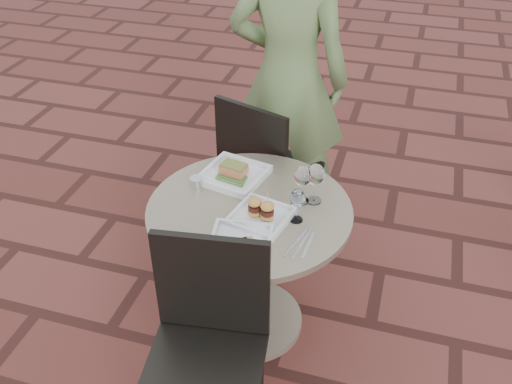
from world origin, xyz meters
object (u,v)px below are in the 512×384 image
(cafe_table, at_px, (250,250))
(diner, at_px, (288,79))
(chair_far, at_px, (262,162))
(chair_near, at_px, (208,333))
(plate_sliders, at_px, (261,214))
(plate_tuna, at_px, (240,242))
(plate_salmon, at_px, (234,174))

(cafe_table, xyz_separation_m, diner, (-0.07, 0.94, 0.43))
(chair_far, relative_size, chair_near, 1.00)
(chair_near, distance_m, diner, 1.54)
(cafe_table, xyz_separation_m, plate_sliders, (0.07, -0.06, 0.27))
(chair_far, bearing_deg, diner, -82.71)
(chair_far, xyz_separation_m, diner, (0.06, 0.30, 0.37))
(plate_tuna, bearing_deg, diner, 94.97)
(cafe_table, bearing_deg, chair_far, 101.09)
(plate_salmon, bearing_deg, cafe_table, -55.28)
(diner, xyz_separation_m, plate_salmon, (-0.07, -0.74, -0.17))
(plate_salmon, distance_m, plate_tuna, 0.48)
(cafe_table, distance_m, plate_tuna, 0.36)
(chair_far, bearing_deg, cafe_table, 119.88)
(plate_salmon, relative_size, plate_sliders, 1.16)
(chair_far, distance_m, diner, 0.48)
(chair_near, relative_size, diner, 0.51)
(chair_near, bearing_deg, chair_far, 88.35)
(cafe_table, bearing_deg, plate_sliders, -41.80)
(chair_far, height_order, plate_tuna, chair_far)
(chair_near, bearing_deg, plate_sliders, 74.93)
(chair_near, bearing_deg, plate_tuna, 76.72)
(plate_tuna, bearing_deg, chair_far, 100.44)
(chair_far, distance_m, plate_salmon, 0.48)
(plate_salmon, xyz_separation_m, plate_sliders, (0.21, -0.26, 0.01))
(diner, bearing_deg, plate_salmon, 84.07)
(cafe_table, relative_size, chair_far, 0.97)
(plate_sliders, bearing_deg, cafe_table, 138.20)
(cafe_table, distance_m, plate_sliders, 0.29)
(chair_near, xyz_separation_m, diner, (-0.07, 1.50, 0.37))
(cafe_table, xyz_separation_m, chair_near, (0.01, -0.56, 0.07))
(diner, xyz_separation_m, plate_sliders, (0.14, -1.00, -0.16))
(chair_far, relative_size, plate_sliders, 3.37)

